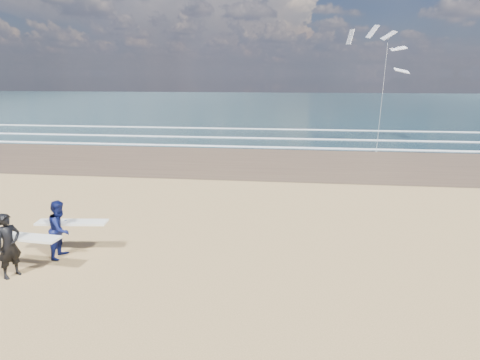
# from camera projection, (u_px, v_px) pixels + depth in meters

# --- Properties ---
(ocean) EXTENTS (220.00, 100.00, 0.02)m
(ocean) POSITION_uv_depth(u_px,v_px,m) (369.00, 105.00, 78.67)
(ocean) COLOR #183036
(ocean) RESTS_ON ground
(foam_breakers) EXTENTS (220.00, 11.70, 0.05)m
(foam_breakers) POSITION_uv_depth(u_px,v_px,m) (453.00, 141.00, 36.40)
(foam_breakers) COLOR white
(foam_breakers) RESTS_ON ground
(surfer_near) EXTENTS (2.23, 1.10, 1.87)m
(surfer_near) POSITION_uv_depth(u_px,v_px,m) (11.00, 244.00, 11.96)
(surfer_near) COLOR black
(surfer_near) RESTS_ON ground
(surfer_far) EXTENTS (2.24, 1.18, 1.83)m
(surfer_far) POSITION_uv_depth(u_px,v_px,m) (61.00, 228.00, 13.27)
(surfer_far) COLOR #0D1449
(surfer_far) RESTS_ON ground
(kite_1) EXTENTS (5.74, 4.73, 9.60)m
(kite_1) POSITION_uv_depth(u_px,v_px,m) (384.00, 77.00, 32.46)
(kite_1) COLOR slate
(kite_1) RESTS_ON ground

